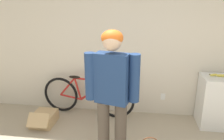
{
  "coord_description": "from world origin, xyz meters",
  "views": [
    {
      "loc": [
        0.12,
        -1.52,
        2.01
      ],
      "look_at": [
        -0.21,
        0.92,
        1.24
      ],
      "focal_mm": 35.0,
      "sensor_mm": 36.0,
      "label": 1
    }
  ],
  "objects_px": {
    "bicycle": "(87,96)",
    "cardboard_box": "(44,118)",
    "banana": "(220,75)",
    "person": "(112,89)"
  },
  "relations": [
    {
      "from": "bicycle",
      "to": "cardboard_box",
      "type": "distance_m",
      "value": 0.84
    },
    {
      "from": "banana",
      "to": "cardboard_box",
      "type": "relative_size",
      "value": 0.71
    },
    {
      "from": "person",
      "to": "banana",
      "type": "bearing_deg",
      "value": 48.24
    },
    {
      "from": "banana",
      "to": "bicycle",
      "type": "bearing_deg",
      "value": 179.16
    },
    {
      "from": "banana",
      "to": "cardboard_box",
      "type": "bearing_deg",
      "value": -172.09
    },
    {
      "from": "cardboard_box",
      "to": "bicycle",
      "type": "bearing_deg",
      "value": 33.24
    },
    {
      "from": "bicycle",
      "to": "banana",
      "type": "height_order",
      "value": "banana"
    },
    {
      "from": "person",
      "to": "bicycle",
      "type": "distance_m",
      "value": 1.44
    },
    {
      "from": "banana",
      "to": "person",
      "type": "bearing_deg",
      "value": -145.75
    },
    {
      "from": "bicycle",
      "to": "cardboard_box",
      "type": "relative_size",
      "value": 3.39
    }
  ]
}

